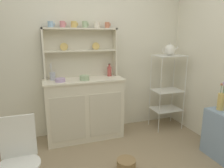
% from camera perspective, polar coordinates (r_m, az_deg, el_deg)
% --- Properties ---
extents(wall_back, '(3.84, 0.05, 2.50)m').
position_cam_1_polar(wall_back, '(3.22, -7.30, 8.35)').
color(wall_back, silver).
rests_on(wall_back, ground).
extents(hutch_cabinet, '(1.14, 0.45, 0.91)m').
position_cam_1_polar(hutch_cabinet, '(3.13, -7.60, -6.56)').
color(hutch_cabinet, silver).
rests_on(hutch_cabinet, ground).
extents(hutch_shelf_unit, '(1.07, 0.18, 0.72)m').
position_cam_1_polar(hutch_shelf_unit, '(3.11, -8.71, 9.52)').
color(hutch_shelf_unit, beige).
rests_on(hutch_shelf_unit, hutch_cabinet).
extents(bakers_rack, '(0.47, 0.34, 1.21)m').
position_cam_1_polar(bakers_rack, '(3.48, 15.02, -0.21)').
color(bakers_rack, silver).
rests_on(bakers_rack, ground).
extents(wire_chair, '(0.36, 0.36, 0.85)m').
position_cam_1_polar(wire_chair, '(2.07, -24.36, -17.35)').
color(wire_chair, white).
rests_on(wire_chair, ground).
extents(floor_basket, '(0.22, 0.22, 0.14)m').
position_cam_1_polar(floor_basket, '(2.56, 3.94, -21.42)').
color(floor_basket, '#93754C').
rests_on(floor_basket, ground).
extents(cup_sky_0, '(0.09, 0.08, 0.08)m').
position_cam_1_polar(cup_sky_0, '(3.02, -16.51, 15.47)').
color(cup_sky_0, '#8EB2D1').
rests_on(cup_sky_0, hutch_shelf_unit).
extents(cup_rose_1, '(0.09, 0.07, 0.09)m').
position_cam_1_polar(cup_rose_1, '(3.03, -13.46, 15.70)').
color(cup_rose_1, '#D17A84').
rests_on(cup_rose_1, hutch_shelf_unit).
extents(cup_gold_2, '(0.10, 0.08, 0.09)m').
position_cam_1_polar(cup_gold_2, '(3.05, -10.43, 15.83)').
color(cup_gold_2, '#DBB760').
rests_on(cup_gold_2, hutch_shelf_unit).
extents(cup_sage_3, '(0.09, 0.08, 0.09)m').
position_cam_1_polar(cup_sage_3, '(3.08, -7.45, 15.95)').
color(cup_sage_3, '#9EB78E').
rests_on(cup_sage_3, hutch_shelf_unit).
extents(cup_cream_4, '(0.10, 0.08, 0.09)m').
position_cam_1_polar(cup_cream_4, '(3.12, -4.21, 15.98)').
color(cup_cream_4, silver).
rests_on(cup_cream_4, hutch_shelf_unit).
extents(cup_terracotta_5, '(0.08, 0.07, 0.08)m').
position_cam_1_polar(cup_terracotta_5, '(3.16, -1.29, 15.92)').
color(cup_terracotta_5, '#C67556').
rests_on(cup_terracotta_5, hutch_shelf_unit).
extents(bowl_mixing_large, '(0.14, 0.14, 0.05)m').
position_cam_1_polar(bowl_mixing_large, '(2.89, -14.09, 1.07)').
color(bowl_mixing_large, '#B79ECC').
rests_on(bowl_mixing_large, hutch_cabinet).
extents(bowl_floral_medium, '(0.14, 0.14, 0.06)m').
position_cam_1_polar(bowl_floral_medium, '(2.93, -7.60, 1.72)').
color(bowl_floral_medium, '#9EB78E').
rests_on(bowl_floral_medium, hutch_cabinet).
extents(jam_bottle, '(0.06, 0.06, 0.19)m').
position_cam_1_polar(jam_bottle, '(3.18, -0.72, 3.62)').
color(jam_bottle, '#B74C47').
rests_on(jam_bottle, hutch_cabinet).
extents(utensil_jar, '(0.08, 0.08, 0.25)m').
position_cam_1_polar(utensil_jar, '(3.02, -16.07, 2.20)').
color(utensil_jar, '#B2B7C6').
rests_on(utensil_jar, hutch_cabinet).
extents(porcelain_teapot, '(0.26, 0.17, 0.19)m').
position_cam_1_polar(porcelain_teapot, '(3.40, 15.58, 9.06)').
color(porcelain_teapot, white).
rests_on(porcelain_teapot, bakers_rack).
extents(flower_vase, '(0.08, 0.08, 0.37)m').
position_cam_1_polar(flower_vase, '(2.93, 27.82, -4.05)').
color(flower_vase, '#DBB760').
rests_on(flower_vase, side_shelf_blue).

